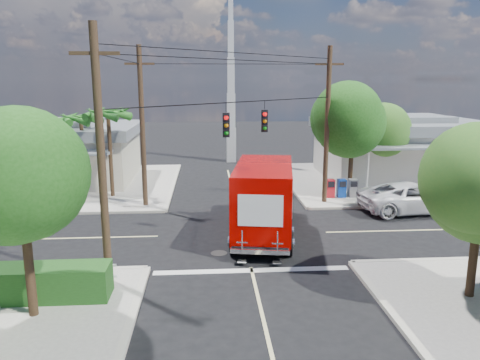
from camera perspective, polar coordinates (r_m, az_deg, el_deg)
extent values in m
plane|color=black|center=(22.27, 0.37, -6.63)|extent=(120.00, 120.00, 0.00)
cube|color=#9C978D|center=(35.15, 17.10, -0.04)|extent=(14.00, 14.00, 0.14)
cube|color=#BBB5A5|center=(33.28, 5.78, -0.22)|extent=(0.25, 14.00, 0.14)
cube|color=#BBB5A5|center=(28.92, 22.03, -2.97)|extent=(14.00, 0.25, 0.14)
cube|color=#9C978D|center=(34.11, -19.90, -0.59)|extent=(14.00, 14.00, 0.14)
cube|color=#BBB5A5|center=(32.88, -8.09, -0.43)|extent=(0.25, 14.00, 0.14)
cube|color=#BBB5A5|center=(27.64, -23.76, -3.79)|extent=(14.00, 0.25, 0.14)
cube|color=beige|center=(31.88, -1.02, -0.83)|extent=(0.12, 12.00, 0.01)
cube|color=beige|center=(13.25, 3.94, -20.64)|extent=(0.12, 12.00, 0.01)
cube|color=beige|center=(25.07, 23.91, -5.53)|extent=(12.00, 0.12, 0.01)
cube|color=beige|center=(23.73, -24.65, -6.57)|extent=(12.00, 0.12, 0.01)
cube|color=silver|center=(18.27, 1.43, -10.96)|extent=(7.50, 0.40, 0.01)
cube|color=beige|center=(36.31, 18.92, 3.06)|extent=(11.00, 8.00, 3.40)
cube|color=gray|center=(36.07, 19.15, 6.28)|extent=(11.80, 8.80, 0.70)
cube|color=gray|center=(36.03, 19.20, 7.07)|extent=(6.05, 4.40, 0.50)
cube|color=gray|center=(31.74, 22.47, 3.76)|extent=(9.90, 1.80, 0.15)
cylinder|color=silver|center=(29.54, 15.26, 0.83)|extent=(0.12, 0.12, 2.90)
cube|color=beige|center=(35.50, -21.01, 2.55)|extent=(10.00, 8.00, 3.20)
cube|color=gray|center=(35.26, -21.25, 5.68)|extent=(10.80, 8.80, 0.70)
cube|color=gray|center=(35.21, -21.31, 6.48)|extent=(5.50, 4.40, 0.50)
cube|color=gray|center=(30.75, -23.75, 3.03)|extent=(9.00, 1.80, 0.15)
cylinder|color=silver|center=(29.10, -16.61, 0.39)|extent=(0.12, 0.12, 2.70)
cube|color=silver|center=(41.47, -1.08, 4.30)|extent=(0.80, 0.80, 3.00)
cube|color=silver|center=(41.16, -1.09, 8.44)|extent=(0.70, 0.70, 3.00)
cube|color=silver|center=(41.08, -1.11, 12.62)|extent=(0.60, 0.60, 3.00)
cube|color=silver|center=(41.21, -1.13, 16.80)|extent=(0.50, 0.50, 3.00)
cube|color=silver|center=(41.56, -1.15, 20.92)|extent=(0.40, 0.40, 3.00)
cylinder|color=#422D1C|center=(15.44, -24.41, -8.58)|extent=(0.28, 0.28, 3.71)
sphere|color=#1C5013|center=(14.82, -25.19, -0.14)|extent=(3.71, 3.71, 3.71)
sphere|color=#1C5013|center=(15.11, -26.41, 0.86)|extent=(3.02, 3.02, 3.02)
sphere|color=#1C5013|center=(14.45, -24.27, -0.82)|extent=(3.25, 3.25, 3.25)
cylinder|color=#422D1C|center=(29.61, 13.37, 2.14)|extent=(0.28, 0.28, 4.10)
sphere|color=#1C5013|center=(29.29, 13.61, 7.08)|extent=(4.10, 4.10, 4.10)
sphere|color=#1C5013|center=(29.34, 12.77, 7.63)|extent=(3.33, 3.33, 3.33)
sphere|color=#1C5013|center=(29.12, 14.44, 6.75)|extent=(3.58, 3.58, 3.58)
cylinder|color=#422D1C|center=(32.55, 16.58, 2.39)|extent=(0.28, 0.28, 3.58)
sphere|color=#326923|center=(32.26, 16.82, 6.31)|extent=(3.58, 3.58, 3.58)
sphere|color=#326923|center=(32.29, 16.05, 6.76)|extent=(2.91, 2.91, 2.91)
sphere|color=#326923|center=(32.12, 17.58, 6.04)|extent=(3.14, 3.14, 3.14)
cylinder|color=#422D1C|center=(17.14, 26.68, -7.23)|extent=(0.28, 0.28, 3.46)
sphere|color=#326923|center=(16.52, 25.92, 0.70)|extent=(2.81, 2.81, 2.81)
cylinder|color=#422D1C|center=(29.47, -15.51, 2.87)|extent=(0.24, 0.24, 5.00)
cone|color=#25661E|center=(29.01, -14.05, 7.99)|extent=(0.50, 2.06, 0.98)
cone|color=#25661E|center=(29.76, -14.47, 8.06)|extent=(1.92, 1.68, 0.98)
cone|color=#25661E|center=(30.08, -15.85, 8.02)|extent=(2.12, 0.95, 0.98)
cone|color=#25661E|center=(29.73, -17.20, 7.90)|extent=(1.34, 2.07, 0.98)
cone|color=#25661E|center=(28.97, -17.54, 7.78)|extent=(1.34, 2.07, 0.98)
cone|color=#25661E|center=(28.37, -16.56, 7.76)|extent=(2.12, 0.95, 0.98)
cone|color=#25661E|center=(28.38, -14.97, 7.85)|extent=(1.92, 1.68, 0.98)
cylinder|color=#422D1C|center=(31.39, -18.55, 2.86)|extent=(0.24, 0.24, 4.60)
cone|color=#25661E|center=(30.90, -17.22, 7.30)|extent=(0.50, 2.06, 0.98)
cone|color=#25661E|center=(31.67, -17.54, 7.38)|extent=(1.92, 1.68, 0.98)
cone|color=#25661E|center=(32.02, -18.80, 7.35)|extent=(2.12, 0.95, 0.98)
cone|color=#25661E|center=(31.71, -20.10, 7.21)|extent=(1.34, 2.07, 0.98)
cone|color=#25661E|center=(30.96, -20.49, 7.08)|extent=(1.34, 2.07, 0.98)
cone|color=#25661E|center=(30.33, -19.63, 7.05)|extent=(2.12, 0.95, 0.98)
cone|color=#25661E|center=(30.30, -18.14, 7.15)|extent=(1.92, 1.68, 0.98)
cylinder|color=#473321|center=(16.44, -16.54, 2.28)|extent=(0.28, 0.28, 9.00)
cube|color=#473321|center=(16.24, -17.31, 14.54)|extent=(1.60, 0.12, 0.12)
cylinder|color=#473321|center=(27.23, 10.56, 6.32)|extent=(0.28, 0.28, 9.00)
cube|color=#473321|center=(27.11, 10.86, 13.70)|extent=(1.60, 0.12, 0.12)
cylinder|color=#473321|center=(26.60, -11.81, 6.14)|extent=(0.28, 0.28, 9.00)
cube|color=#473321|center=(26.47, -12.15, 13.69)|extent=(1.60, 0.12, 0.12)
cylinder|color=black|center=(21.11, 0.39, 9.52)|extent=(10.43, 10.43, 0.04)
cube|color=black|center=(20.33, -1.70, 6.72)|extent=(0.30, 0.24, 1.05)
sphere|color=red|center=(20.16, -1.69, 7.62)|extent=(0.20, 0.20, 0.20)
cube|color=black|center=(22.37, 3.00, 7.21)|extent=(0.30, 0.24, 1.05)
sphere|color=red|center=(22.21, 3.05, 8.03)|extent=(0.20, 0.20, 0.20)
cube|color=silver|center=(17.90, -24.33, -10.91)|extent=(5.94, 0.05, 0.08)
cube|color=silver|center=(17.76, -24.44, -9.72)|extent=(5.94, 0.05, 0.08)
cube|color=silver|center=(17.08, -15.37, -10.79)|extent=(0.09, 0.06, 1.00)
cube|color=#1B4316|center=(17.21, -25.94, -11.27)|extent=(6.20, 1.20, 1.10)
cube|color=red|center=(28.95, 10.93, -1.00)|extent=(0.50, 0.50, 1.10)
cube|color=#10399A|center=(29.14, 12.26, -0.97)|extent=(0.50, 0.50, 1.10)
cube|color=slate|center=(29.34, 13.57, -0.95)|extent=(0.50, 0.50, 1.10)
cube|color=black|center=(22.34, 2.96, -5.13)|extent=(3.50, 7.95, 0.25)
cube|color=#AE0300|center=(25.02, 3.28, -1.36)|extent=(2.61, 2.04, 2.17)
cube|color=black|center=(25.61, 3.35, -0.14)|extent=(2.08, 0.58, 0.94)
cube|color=silver|center=(26.05, 3.34, -2.38)|extent=(2.26, 0.49, 0.34)
cube|color=#AE0300|center=(21.08, 2.90, -2.01)|extent=(3.37, 6.04, 2.86)
cube|color=white|center=(21.03, 6.31, -1.69)|extent=(0.60, 3.50, 1.28)
cube|color=white|center=(21.13, -0.49, -1.54)|extent=(0.60, 3.50, 1.28)
cube|color=white|center=(18.27, 2.50, -3.76)|extent=(1.75, 0.31, 1.28)
cube|color=silver|center=(18.66, 2.43, -8.68)|extent=(2.37, 0.63, 0.18)
cube|color=silver|center=(18.45, 0.27, -7.61)|extent=(0.45, 0.13, 0.99)
cube|color=silver|center=(18.38, 4.59, -7.72)|extent=(0.45, 0.13, 0.99)
cylinder|color=black|center=(25.14, 0.66, -3.13)|extent=(0.49, 1.12, 1.08)
cylinder|color=black|center=(25.06, 5.84, -3.25)|extent=(0.49, 1.12, 1.08)
cylinder|color=black|center=(19.71, -0.73, -7.51)|extent=(0.49, 1.12, 1.08)
cylinder|color=black|center=(19.61, 5.93, -7.68)|extent=(0.49, 1.12, 1.08)
imported|color=silver|center=(27.41, 20.35, -2.02)|extent=(6.10, 3.22, 1.64)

